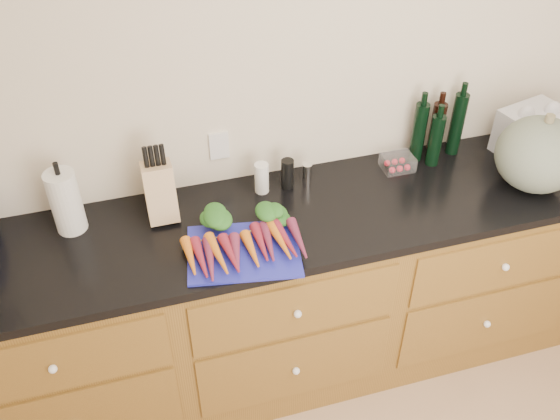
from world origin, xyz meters
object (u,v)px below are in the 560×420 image
object	(u,v)px
paper_towel	(66,202)
tomato_box	(398,163)
squash	(538,154)
carrots	(241,238)
knife_block	(160,192)
cutting_board	(244,251)

from	to	relation	value
paper_towel	tomato_box	distance (m)	1.38
squash	paper_towel	bearing A→B (deg)	172.19
carrots	paper_towel	size ratio (longest dim) A/B	1.67
carrots	knife_block	bearing A→B (deg)	134.78
carrots	squash	distance (m)	1.26
carrots	squash	xyz separation A→B (m)	(1.26, 0.02, 0.12)
paper_towel	tomato_box	world-z (taller)	paper_towel
knife_block	tomato_box	size ratio (longest dim) A/B	1.74
cutting_board	tomato_box	bearing A→B (deg)	23.20
squash	paper_towel	world-z (taller)	squash
squash	carrots	bearing A→B (deg)	-178.97
carrots	squash	bearing A→B (deg)	1.03
squash	knife_block	distance (m)	1.53
carrots	knife_block	xyz separation A→B (m)	(-0.26, 0.26, 0.08)
cutting_board	tomato_box	distance (m)	0.84
paper_towel	knife_block	size ratio (longest dim) A/B	1.12
cutting_board	squash	xyz separation A→B (m)	(1.26, 0.06, 0.15)
paper_towel	knife_block	bearing A→B (deg)	-3.28
carrots	knife_block	world-z (taller)	knife_block
squash	knife_block	world-z (taller)	squash
squash	paper_towel	xyz separation A→B (m)	(-1.86, 0.26, -0.03)
cutting_board	paper_towel	distance (m)	0.70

